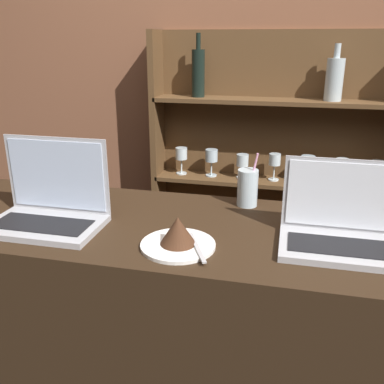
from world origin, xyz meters
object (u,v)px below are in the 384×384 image
(laptop_near, at_px, (49,205))
(water_glass, at_px, (248,188))
(cake_plate, at_px, (178,236))
(laptop_far, at_px, (338,227))

(laptop_near, relative_size, water_glass, 1.84)
(cake_plate, bearing_deg, water_glass, 67.17)
(laptop_far, bearing_deg, cake_plate, -165.21)
(laptop_far, relative_size, water_glass, 1.66)
(laptop_near, distance_m, cake_plate, 0.42)
(laptop_near, relative_size, cake_plate, 1.65)
(cake_plate, height_order, water_glass, water_glass)
(laptop_far, distance_m, water_glass, 0.36)
(laptop_near, height_order, cake_plate, laptop_near)
(cake_plate, distance_m, water_glass, 0.38)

